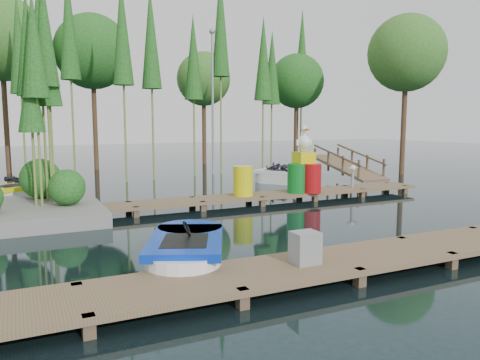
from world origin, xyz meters
name	(u,v)px	position (x,y,z in m)	size (l,w,h in m)	color
ground_plane	(231,225)	(0.00, 0.00, 0.00)	(90.00, 90.00, 0.00)	#1A2D32
near_dock	(336,262)	(0.00, -4.50, 0.23)	(18.00, 1.50, 0.50)	brown
far_dock	(227,199)	(1.00, 2.50, 0.23)	(15.00, 1.20, 0.50)	brown
tree_screen	(86,42)	(-2.04, 10.60, 6.12)	(34.42, 18.53, 10.31)	#49311F
lamp_rear	(213,90)	(4.00, 11.00, 4.26)	(0.30, 0.30, 7.25)	gray
ramp	(348,167)	(9.00, 6.50, 0.59)	(1.50, 3.94, 1.49)	brown
boat_blue	(187,254)	(-2.28, -3.03, 0.28)	(2.34, 3.15, 0.97)	white
boat_yellow_far	(20,193)	(-4.97, 6.32, 0.29)	(3.00, 2.42, 1.37)	white
boat_white_far	(282,177)	(5.44, 6.60, 0.29)	(2.49, 2.92, 1.28)	white
utility_cabinet	(305,248)	(-0.66, -4.50, 0.58)	(0.45, 0.38, 0.55)	gray
yellow_barrel	(243,181)	(1.57, 2.50, 0.78)	(0.64, 0.64, 0.97)	#D2CF0B
drum_cluster	(305,173)	(3.85, 2.34, 0.96)	(1.31, 1.20, 2.26)	#0B6A1E
seagull_post	(353,172)	(6.02, 2.50, 0.85)	(0.51, 0.28, 0.82)	gray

